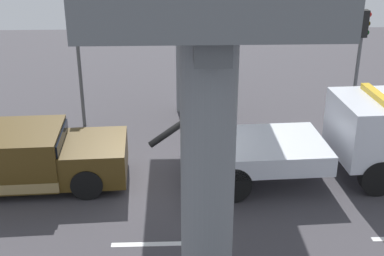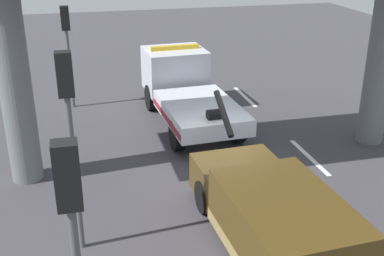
% 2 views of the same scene
% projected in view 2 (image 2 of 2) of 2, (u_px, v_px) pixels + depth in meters
% --- Properties ---
extents(ground_plane, '(60.00, 40.00, 0.10)m').
position_uv_depth(ground_plane, '(218.00, 169.00, 14.62)').
color(ground_plane, '#423F44').
extents(lane_stripe_mid, '(2.60, 0.16, 0.01)m').
position_uv_depth(lane_stripe_mid, '(309.00, 157.00, 15.26)').
color(lane_stripe_mid, silver).
rests_on(lane_stripe_mid, ground).
extents(lane_stripe_east, '(2.60, 0.16, 0.01)m').
position_uv_depth(lane_stripe_east, '(245.00, 97.00, 20.64)').
color(lane_stripe_east, silver).
rests_on(lane_stripe_east, ground).
extents(tow_truck_white, '(7.30, 2.68, 2.46)m').
position_uv_depth(tow_truck_white, '(185.00, 87.00, 17.97)').
color(tow_truck_white, silver).
rests_on(tow_truck_white, ground).
extents(towed_van_green, '(5.30, 2.44, 1.58)m').
position_uv_depth(towed_van_green, '(272.00, 218.00, 10.68)').
color(towed_van_green, '#4C3814').
rests_on(towed_van_green, ground).
extents(traffic_light_near, '(0.39, 0.32, 4.35)m').
position_uv_depth(traffic_light_near, '(73.00, 226.00, 6.22)').
color(traffic_light_near, '#515456').
rests_on(traffic_light_near, ground).
extents(traffic_light_far, '(0.39, 0.32, 4.50)m').
position_uv_depth(traffic_light_far, '(69.00, 111.00, 9.76)').
color(traffic_light_far, '#515456').
rests_on(traffic_light_far, ground).
extents(traffic_light_mid, '(0.39, 0.32, 3.98)m').
position_uv_depth(traffic_light_mid, '(67.00, 34.00, 18.41)').
color(traffic_light_mid, '#515456').
rests_on(traffic_light_mid, ground).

